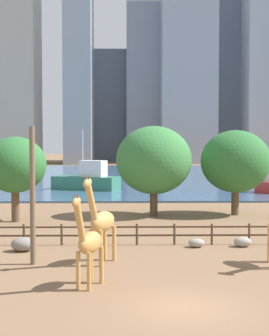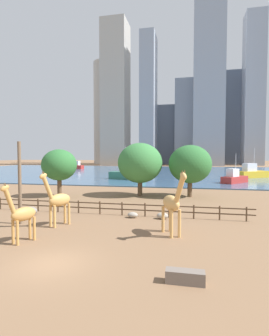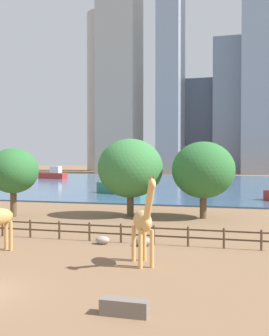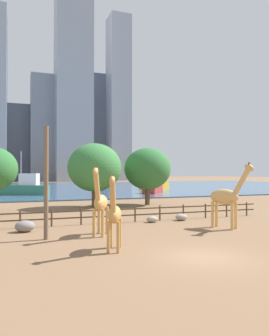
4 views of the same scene
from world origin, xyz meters
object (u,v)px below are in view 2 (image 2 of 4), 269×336
Objects in this scene: giraffe_tall at (22,214)px; giraffe_companion at (58,200)px; feeding_trough at (185,277)px; tree_left_large at (140,163)px; boulder_by_pole at (133,215)px; tree_right_tall at (190,164)px; boat_ferry at (128,174)px; boulder_small at (31,211)px; tree_center_broad at (59,165)px; utility_pole at (20,183)px; boat_tug at (234,178)px; boulder_near_fence at (162,216)px; giraffe_young at (172,204)px; boat_sailboat at (252,173)px; boat_barge at (75,166)px.

giraffe_tall is 0.89× the size of giraffe_companion.
tree_left_large is at bearing 105.47° from feeding_trough.
tree_right_tall reaches higher than boulder_by_pole.
giraffe_companion reaches higher than feeding_trough.
boulder_small is at bearing 110.23° from boat_ferry.
tree_center_broad is at bearing 103.46° from boat_ferry.
boat_ferry is (-0.26, 40.28, -2.05)m from utility_pole.
feeding_trough reaches higher than boulder_by_pole.
boulder_by_pole is 0.11× the size of boat_ferry.
boat_tug reaches higher than feeding_trough.
boulder_small is at bearing -175.16° from boulder_near_fence.
giraffe_young is 18.68m from tree_right_tall.
boulder_near_fence is 0.14× the size of tree_left_large.
boat_sailboat is at bearing 47.76° from tree_center_broad.
boat_sailboat is at bearing 160.55° from boat_barge.
giraffe_tall is 0.46× the size of boat_ferry.
tree_left_large is 11.53m from tree_center_broad.
tree_left_large is at bearing 15.52° from tree_center_broad.
boulder_small is (-4.34, 7.44, -1.53)m from giraffe_tall.
boulder_near_fence is 12.99m from boulder_small.
boulder_near_fence is 0.60× the size of feeding_trough.
giraffe_companion is 3.75m from utility_pole.
boat_tug is at bearing 78.58° from feeding_trough.
giraffe_young is 0.73× the size of boat_tug.
boat_sailboat is (30.75, 48.14, 1.04)m from boulder_small.
utility_pole is 16.36m from feeding_trough.
utility_pole is at bearing -121.64° from giraffe_tall.
tree_right_tall is at bearing 132.76° from boat_barge.
feeding_trough is 0.21× the size of boat_sailboat.
boulder_near_fence is at bearing 100.91° from feeding_trough.
feeding_trough is at bearing -90.30° from tree_right_tall.
tree_center_broad is at bearing 147.39° from boulder_near_fence.
tree_left_large is (3.96, 21.70, 2.83)m from giraffe_tall.
giraffe_young is 0.74× the size of tree_center_broad.
boulder_small reaches higher than boulder_by_pole.
tree_left_large is at bearing -175.69° from tree_right_tall.
boulder_near_fence is 1.11× the size of boulder_by_pole.
boat_ferry is at bearing -147.66° from giraffe_companion.
tree_right_tall reaches higher than feeding_trough.
boat_ferry is (-12.03, 36.00, 1.19)m from boulder_near_fence.
utility_pole reaches higher than boat_barge.
boulder_by_pole is 37.30m from boat_ferry.
feeding_trough is at bearing 128.28° from boat_ferry.
giraffe_tall is 0.54× the size of tree_left_large.
boat_sailboat reaches higher than feeding_trough.
tree_left_large is (-1.85, 13.28, 4.50)m from boulder_by_pole.
boulder_small is at bearing -96.45° from giraffe_companion.
boulder_near_fence is (-1.21, 4.80, -2.07)m from giraffe_young.
tree_left_large is (-4.65, 13.17, 4.47)m from boulder_near_fence.
utility_pole is at bearing -61.35° from giraffe_companion.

